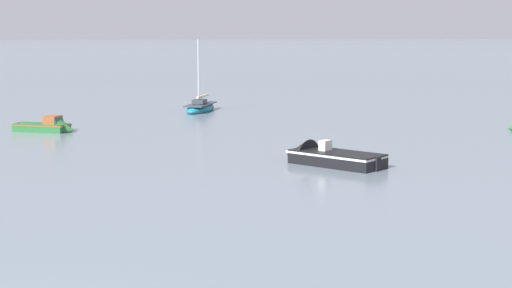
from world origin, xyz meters
name	(u,v)px	position (x,y,z in m)	size (l,w,h in m)	color
motorboat_moored_1	(50,128)	(-5.18, 38.26, 0.25)	(4.66, 2.96, 1.68)	#23602D
motorboat_moored_2	(323,159)	(11.63, 23.62, 0.28)	(5.61, 5.62, 2.02)	black
sailboat_moored_1	(200,108)	(5.36, 51.28, 0.28)	(3.39, 6.04, 6.46)	#197084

